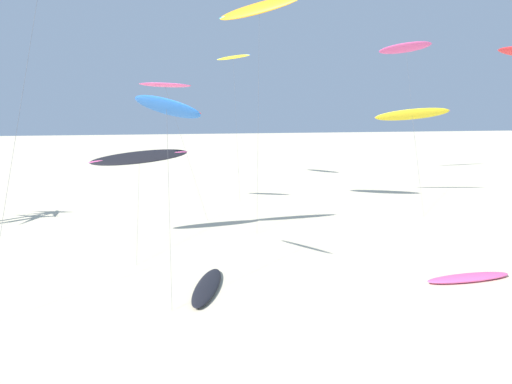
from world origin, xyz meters
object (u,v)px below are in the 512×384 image
at_px(flying_kite_7, 233,57).
at_px(flying_kite_8, 406,48).
at_px(flying_kite_5, 167,107).
at_px(grounded_kite_1, 207,287).
at_px(grounded_kite_0, 468,278).
at_px(flying_kite_6, 165,85).
at_px(flying_kite_3, 139,157).
at_px(flying_kite_9, 412,114).
at_px(flying_kite_2, 259,8).

bearing_deg(flying_kite_7, flying_kite_8, 6.27).
distance_m(flying_kite_5, flying_kite_7, 35.76).
bearing_deg(grounded_kite_1, grounded_kite_0, -3.38).
distance_m(flying_kite_6, grounded_kite_1, 23.97).
bearing_deg(flying_kite_5, flying_kite_3, 103.32).
relative_size(flying_kite_6, flying_kite_9, 1.21).
bearing_deg(flying_kite_9, flying_kite_3, -156.22).
xyz_separation_m(flying_kite_6, flying_kite_8, (31.76, 17.10, 5.47)).
height_order(flying_kite_3, flying_kite_7, flying_kite_7).
xyz_separation_m(flying_kite_6, flying_kite_7, (8.02, 14.49, 3.72)).
bearing_deg(flying_kite_6, flying_kite_8, 28.30).
height_order(flying_kite_2, flying_kite_5, flying_kite_2).
xyz_separation_m(flying_kite_8, grounded_kite_1, (-29.09, -37.57, -17.67)).
height_order(flying_kite_2, flying_kite_7, flying_kite_2).
distance_m(flying_kite_2, grounded_kite_1, 24.77).
height_order(flying_kite_3, flying_kite_5, flying_kite_5).
xyz_separation_m(flying_kite_3, flying_kite_6, (1.84, 9.60, 5.68)).
bearing_deg(flying_kite_9, grounded_kite_1, -135.43).
bearing_deg(grounded_kite_1, flying_kite_5, 169.28).
height_order(flying_kite_9, grounded_kite_0, flying_kite_9).
xyz_separation_m(flying_kite_8, grounded_kite_0, (-12.89, -38.53, -17.65)).
relative_size(flying_kite_5, flying_kite_9, 1.11).
relative_size(flying_kite_2, flying_kite_3, 2.65).
relative_size(flying_kite_7, grounded_kite_1, 2.62).
distance_m(flying_kite_2, flying_kite_5, 18.71).
relative_size(flying_kite_8, grounded_kite_0, 3.27).
xyz_separation_m(flying_kite_3, flying_kite_5, (2.48, -10.48, 4.02)).
bearing_deg(flying_kite_9, flying_kite_8, 69.01).
distance_m(flying_kite_7, grounded_kite_0, 40.75).
bearing_deg(grounded_kite_1, flying_kite_2, 70.29).
distance_m(flying_kite_2, flying_kite_3, 16.32).
xyz_separation_m(flying_kite_3, grounded_kite_0, (20.71, -11.82, -6.51)).
xyz_separation_m(flying_kite_6, grounded_kite_1, (2.67, -20.47, -12.19)).
bearing_deg(grounded_kite_1, flying_kite_6, 97.43).
xyz_separation_m(flying_kite_2, flying_kite_9, (18.03, 7.71, -9.22)).
xyz_separation_m(flying_kite_8, flying_kite_9, (-5.50, -14.33, -8.41)).
bearing_deg(grounded_kite_1, flying_kite_8, 52.25).
bearing_deg(flying_kite_8, flying_kite_2, -136.88).
xyz_separation_m(flying_kite_5, flying_kite_8, (31.12, 37.19, 7.13)).
height_order(flying_kite_6, grounded_kite_0, flying_kite_6).
height_order(flying_kite_6, flying_kite_7, flying_kite_7).
bearing_deg(flying_kite_2, flying_kite_5, -116.61).
relative_size(flying_kite_7, grounded_kite_0, 2.83).
relative_size(flying_kite_2, grounded_kite_0, 3.40).
relative_size(flying_kite_3, flying_kite_5, 0.65).
xyz_separation_m(flying_kite_7, flying_kite_9, (18.25, -11.72, -6.66)).
distance_m(flying_kite_5, flying_kite_9, 34.36).
relative_size(flying_kite_5, flying_kite_7, 0.70).
height_order(flying_kite_5, grounded_kite_1, flying_kite_5).
bearing_deg(flying_kite_5, flying_kite_2, 63.39).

